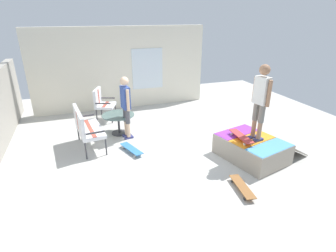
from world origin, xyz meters
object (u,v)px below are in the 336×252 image
Objects in this scene: skateboard_spare at (242,187)px; person_skater at (261,97)px; patio_table at (119,120)px; person_watching at (126,103)px; patio_bench at (85,125)px; skateboard_on_ramp at (241,136)px; patio_chair_near_house at (102,101)px; skateboard_by_bench at (131,149)px; skate_ramp at (252,148)px.

person_skater is at bearing -43.57° from skateboard_spare.
person_watching reaches higher than patio_table.
patio_bench is 3.95m from skateboard_spare.
person_watching is 3.36m from person_skater.
patio_table is 1.11× the size of skateboard_on_ramp.
patio_table is at bearing 48.30° from person_skater.
patio_chair_near_house is 2.53m from skateboard_by_bench.
skate_ramp is 1.58× the size of patio_bench.
person_watching is 1.26m from skateboard_by_bench.
skateboard_on_ramp is (0.05, 0.31, 0.33)m from skate_ramp.
skateboard_spare is (-1.03, 0.93, -0.16)m from skate_ramp.
patio_table is at bearing 4.67° from skateboard_by_bench.
skateboard_on_ramp is at bearing -142.76° from patio_chair_near_house.
skateboard_spare is at bearing -142.72° from skateboard_by_bench.
skate_ramp reaches higher than skateboard_by_bench.
skateboard_spare is (-2.23, -1.70, 0.00)m from skateboard_by_bench.
patio_table is at bearing -56.04° from patio_bench.
skate_ramp is 3.64m from patio_table.
patio_chair_near_house is 4.51m from skateboard_on_ramp.
person_skater is 2.11× the size of skateboard_on_ramp.
person_skater reaches higher than skateboard_on_ramp.
person_skater reaches higher than patio_chair_near_house.
skate_ramp is at bearing -42.06° from skateboard_spare.
skateboard_on_ramp is (-1.15, -2.32, 0.50)m from skateboard_by_bench.
patio_chair_near_house reaches higher than patio_table.
patio_chair_near_house is 1.13× the size of patio_table.
skate_ramp is 2.56× the size of skateboard_on_ramp.
person_watching reaches higher than skateboard_by_bench.
skateboard_by_bench is (-1.20, -0.10, -0.32)m from patio_table.
skateboard_by_bench is (-0.59, -1.01, -0.53)m from patio_bench.
patio_chair_near_house is 0.60× the size of person_skater.
person_skater is 2.08× the size of skateboard_by_bench.
patio_bench is 1.19m from person_watching.
skate_ramp is 2.52× the size of skateboard_spare.
person_watching is at bearing 27.53° from skateboard_spare.
patio_bench is 3.76m from skateboard_on_ramp.
person_watching is at bearing 50.46° from person_skater.
patio_table is at bearing 45.79° from skateboard_on_ramp.
patio_table is at bearing 27.63° from skateboard_spare.
patio_bench is at bearing 63.85° from skate_ramp.
skate_ramp is at bearing 18.35° from person_skater.
patio_chair_near_house reaches higher than skateboard_spare.
skateboard_by_bench is at bearing 174.79° from person_watching.
patio_table is (2.40, 2.73, 0.16)m from skate_ramp.
skateboard_by_bench is 1.00× the size of skateboard_spare.
person_skater is 3.24m from skateboard_by_bench.
patio_bench reaches higher than skate_ramp.
skate_ramp is 1.23× the size of person_watching.
patio_bench is at bearing 123.96° from patio_table.
patio_bench is at bearing 62.45° from skateboard_on_ramp.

